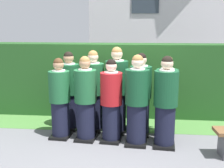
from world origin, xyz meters
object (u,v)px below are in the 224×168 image
student_front_row_3 (137,102)px  student_front_row_4 (166,104)px  student_rear_row_3 (140,96)px  student_in_red_blazer (111,103)px  student_rear_row_2 (117,92)px  student_rear_row_4 (166,99)px  student_front_row_0 (60,100)px  student_rear_row_0 (70,92)px  student_front_row_1 (86,101)px  student_rear_row_1 (93,93)px

student_front_row_3 → student_front_row_4: student_front_row_3 is taller
student_front_row_3 → student_rear_row_3: student_front_row_3 is taller
student_rear_row_3 → student_in_red_blazer: bearing=-143.3°
student_rear_row_2 → student_rear_row_4: 0.99m
student_front_row_0 → student_rear_row_2: 1.14m
student_front_row_0 → student_rear_row_0: bearing=81.8°
student_front_row_1 → student_front_row_4: (1.47, -0.17, 0.02)m
student_front_row_3 → student_front_row_4: size_ratio=1.01×
student_front_row_0 → student_front_row_3: size_ratio=0.94×
student_rear_row_4 → student_front_row_1: bearing=-168.6°
student_rear_row_2 → student_rear_row_4: bearing=-9.4°
student_front_row_1 → student_rear_row_1: bearing=82.8°
student_in_red_blazer → student_front_row_3: bearing=-11.5°
student_front_row_0 → student_front_row_1: student_front_row_1 is taller
student_front_row_1 → student_rear_row_0: size_ratio=0.98×
student_front_row_3 → student_rear_row_0: size_ratio=1.01×
student_front_row_3 → student_in_red_blazer: bearing=168.5°
student_front_row_0 → student_front_row_1: 0.52m
student_front_row_0 → student_rear_row_3: bearing=11.3°
student_rear_row_0 → student_in_red_blazer: bearing=-32.5°
student_front_row_0 → student_rear_row_2: bearing=20.9°
student_in_red_blazer → student_front_row_0: bearing=174.7°
student_front_row_1 → student_rear_row_3: student_rear_row_3 is taller
student_front_row_0 → student_rear_row_1: size_ratio=0.94×
student_rear_row_2 → student_rear_row_3: (0.48, -0.10, -0.05)m
student_front_row_0 → student_rear_row_2: (1.06, 0.41, 0.09)m
student_rear_row_0 → student_rear_row_1: bearing=-3.7°
student_rear_row_0 → student_rear_row_2: bearing=-5.3°
student_front_row_0 → student_front_row_4: 2.00m
student_front_row_3 → student_rear_row_3: 0.50m
student_front_row_4 → student_rear_row_1: size_ratio=0.99×
student_rear_row_1 → student_front_row_1: bearing=-97.2°
student_rear_row_0 → student_rear_row_4: size_ratio=1.03×
student_in_red_blazer → student_rear_row_2: 0.51m
student_rear_row_0 → student_front_row_0: bearing=-98.2°
student_rear_row_0 → student_rear_row_3: bearing=-7.4°
student_rear_row_1 → student_rear_row_2: (0.48, -0.06, 0.04)m
student_front_row_4 → student_rear_row_0: bearing=159.1°
student_rear_row_2 → student_rear_row_3: 0.49m
student_front_row_0 → student_rear_row_3: 1.57m
student_front_row_1 → student_rear_row_1: (0.07, 0.53, 0.03)m
student_front_row_0 → student_in_red_blazer: student_in_red_blazer is taller
student_in_red_blazer → student_rear_row_2: bearing=82.9°
student_front_row_1 → student_rear_row_3: (1.03, 0.37, 0.02)m
student_in_red_blazer → student_front_row_4: bearing=-8.0°
student_rear_row_3 → student_front_row_1: bearing=-160.2°
student_rear_row_2 → student_rear_row_4: size_ratio=1.09×
student_in_red_blazer → student_rear_row_0: bearing=147.5°
student_rear_row_4 → student_rear_row_0: bearing=172.7°
student_front_row_0 → student_front_row_3: bearing=-7.3°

